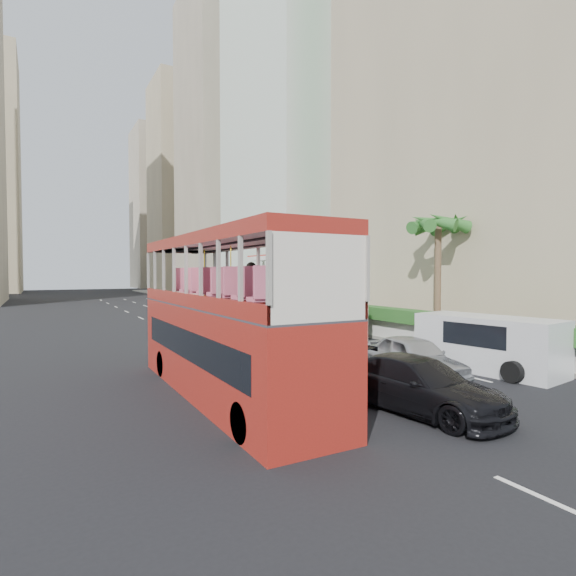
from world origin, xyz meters
TOP-DOWN VIEW (x-y plane):
  - ground_plane at (0.00, 0.00)m, footprint 200.00×200.00m
  - double_decker_bus at (-6.00, 0.00)m, footprint 2.50×11.00m
  - car_silver_lane_a at (-2.27, 1.99)m, footprint 2.08×4.82m
  - car_silver_lane_b at (0.78, -1.34)m, footprint 2.58×4.86m
  - car_black at (-1.90, -4.23)m, footprint 2.87×5.45m
  - van_asset at (1.00, 13.22)m, footprint 3.14×5.66m
  - minibus_near at (1.33, 5.96)m, footprint 1.91×5.41m
  - minibus_far at (3.81, 8.78)m, footprint 2.59×6.04m
  - panel_van_near at (4.34, -1.75)m, footprint 2.88×5.62m
  - panel_van_far at (3.92, 24.19)m, footprint 2.27×5.36m
  - sidewalk at (9.00, 25.00)m, footprint 6.00×120.00m
  - kerb_wall at (6.20, 14.00)m, footprint 0.30×44.00m
  - hedge at (6.20, 14.00)m, footprint 1.10×44.00m
  - palm_tree at (7.80, 4.00)m, footprint 0.36×0.36m
  - shell_station at (10.00, 23.00)m, footprint 6.50×8.00m
  - tower_stripe at (18.00, 34.00)m, footprint 16.00×18.00m
  - tower_mid at (18.00, 58.00)m, footprint 16.00×16.00m
  - tower_far_a at (17.00, 82.00)m, footprint 14.00×14.00m
  - tower_far_b at (17.00, 104.00)m, footprint 14.00×14.00m

SIDE VIEW (x-z plane):
  - ground_plane at x=0.00m, z-range 0.00..0.00m
  - car_silver_lane_a at x=-2.27m, z-range -0.77..0.77m
  - car_silver_lane_b at x=0.78m, z-range -0.79..0.79m
  - car_black at x=-1.90m, z-range -0.75..0.75m
  - van_asset at x=1.00m, z-range -0.75..0.75m
  - sidewalk at x=9.00m, z-range 0.00..0.18m
  - kerb_wall at x=6.20m, z-range 0.18..1.18m
  - panel_van_far at x=3.92m, z-range 0.00..2.12m
  - panel_van_near at x=4.34m, z-range 0.00..2.15m
  - minibus_near at x=1.33m, z-range 0.00..2.38m
  - minibus_far at x=3.81m, z-range 0.00..2.60m
  - hedge at x=6.20m, z-range 1.18..1.88m
  - double_decker_bus at x=-6.00m, z-range 0.00..5.06m
  - shell_station at x=10.00m, z-range 0.00..5.50m
  - palm_tree at x=7.80m, z-range 0.18..6.58m
  - tower_far_b at x=17.00m, z-range 0.00..40.00m
  - tower_far_a at x=17.00m, z-range 0.00..44.00m
  - tower_mid at x=18.00m, z-range 0.00..50.00m
  - tower_stripe at x=18.00m, z-range 0.00..58.00m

